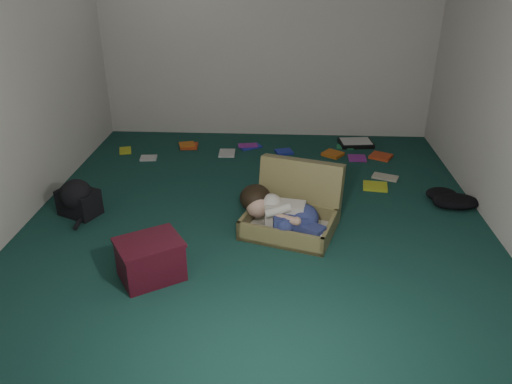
{
  "coord_description": "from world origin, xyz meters",
  "views": [
    {
      "loc": [
        0.2,
        -3.82,
        2.16
      ],
      "look_at": [
        0.0,
        -0.15,
        0.35
      ],
      "focal_mm": 35.0,
      "sensor_mm": 36.0,
      "label": 1
    }
  ],
  "objects": [
    {
      "name": "book_scatter",
      "position": [
        0.2,
        1.47,
        0.01
      ],
      "size": [
        3.2,
        1.31,
        0.02
      ],
      "color": "#C9D826",
      "rests_on": "floor"
    },
    {
      "name": "wall_front",
      "position": [
        0.0,
        -2.25,
        1.3
      ],
      "size": [
        4.5,
        0.0,
        4.5
      ],
      "primitive_type": "plane",
      "rotation": [
        -1.57,
        0.0,
        0.0
      ],
      "color": "white",
      "rests_on": "ground"
    },
    {
      "name": "floor",
      "position": [
        0.0,
        0.0,
        0.0
      ],
      "size": [
        4.5,
        4.5,
        0.0
      ],
      "primitive_type": "plane",
      "color": "#163F37",
      "rests_on": "ground"
    },
    {
      "name": "clothing_pile",
      "position": [
        1.7,
        0.41,
        0.07
      ],
      "size": [
        0.5,
        0.44,
        0.14
      ],
      "primitive_type": null,
      "rotation": [
        0.0,
        0.0,
        0.24
      ],
      "color": "black",
      "rests_on": "floor"
    },
    {
      "name": "maroon_bin",
      "position": [
        -0.72,
        -0.88,
        0.15
      ],
      "size": [
        0.56,
        0.53,
        0.31
      ],
      "rotation": [
        0.0,
        0.0,
        0.57
      ],
      "color": "#420D1A",
      "rests_on": "floor"
    },
    {
      "name": "backpack",
      "position": [
        -1.59,
        0.03,
        0.13
      ],
      "size": [
        0.53,
        0.49,
        0.26
      ],
      "primitive_type": null,
      "rotation": [
        0.0,
        0.0,
        -0.44
      ],
      "color": "black",
      "rests_on": "floor"
    },
    {
      "name": "wall_back",
      "position": [
        0.0,
        2.25,
        1.3
      ],
      "size": [
        4.5,
        0.0,
        4.5
      ],
      "primitive_type": "plane",
      "rotation": [
        1.57,
        0.0,
        0.0
      ],
      "color": "white",
      "rests_on": "ground"
    },
    {
      "name": "suitcase",
      "position": [
        0.32,
        -0.07,
        0.16
      ],
      "size": [
        0.9,
        0.89,
        0.53
      ],
      "rotation": [
        0.0,
        0.0,
        -0.31
      ],
      "color": "olive",
      "rests_on": "floor"
    },
    {
      "name": "wall_left",
      "position": [
        -2.0,
        0.0,
        1.3
      ],
      "size": [
        0.0,
        4.5,
        4.5
      ],
      "primitive_type": "plane",
      "rotation": [
        1.57,
        0.0,
        1.57
      ],
      "color": "white",
      "rests_on": "ground"
    },
    {
      "name": "person",
      "position": [
        0.21,
        -0.22,
        0.2
      ],
      "size": [
        0.73,
        0.54,
        0.33
      ],
      "rotation": [
        0.0,
        0.0,
        -0.31
      ],
      "color": "silver",
      "rests_on": "suitcase"
    },
    {
      "name": "paper_tray",
      "position": [
        1.1,
        1.92,
        0.03
      ],
      "size": [
        0.42,
        0.33,
        0.05
      ],
      "rotation": [
        0.0,
        0.0,
        0.11
      ],
      "color": "black",
      "rests_on": "floor"
    }
  ]
}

